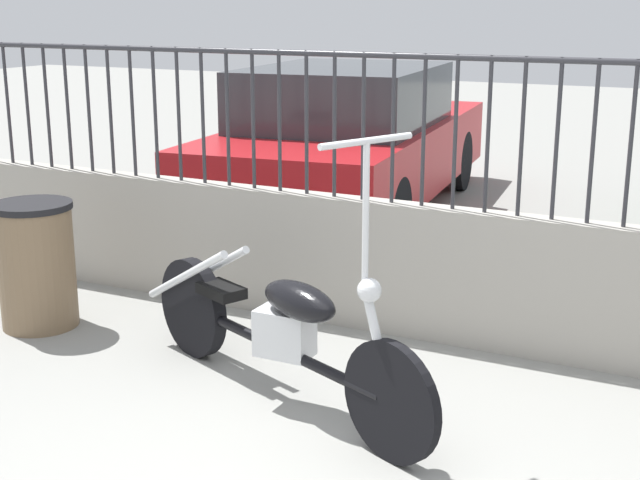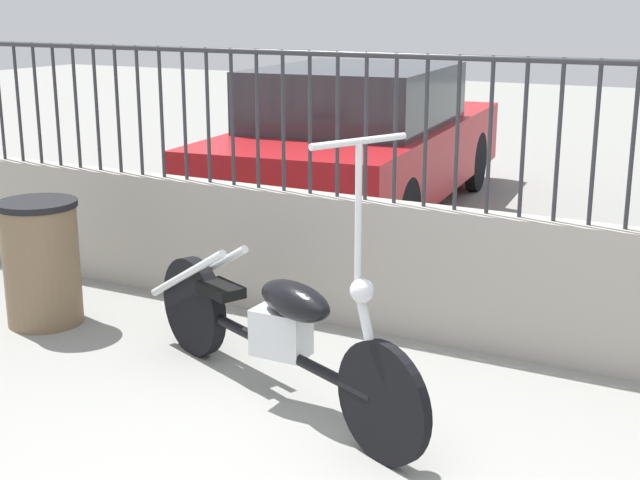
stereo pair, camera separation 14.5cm
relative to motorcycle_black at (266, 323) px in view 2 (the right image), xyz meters
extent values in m
cube|color=#9E998E|center=(0.77, 1.17, 0.01)|extent=(9.83, 0.18, 0.82)
cylinder|color=#2D2D33|center=(-3.09, 1.17, 0.87)|extent=(0.02, 0.02, 0.89)
cylinder|color=#2D2D33|center=(-2.89, 1.17, 0.87)|extent=(0.02, 0.02, 0.89)
cylinder|color=#2D2D33|center=(-2.70, 1.17, 0.87)|extent=(0.02, 0.02, 0.89)
cylinder|color=#2D2D33|center=(-2.51, 1.17, 0.87)|extent=(0.02, 0.02, 0.89)
cylinder|color=#2D2D33|center=(-2.32, 1.17, 0.87)|extent=(0.02, 0.02, 0.89)
cylinder|color=#2D2D33|center=(-2.12, 1.17, 0.87)|extent=(0.02, 0.02, 0.89)
cylinder|color=#2D2D33|center=(-1.93, 1.17, 0.87)|extent=(0.02, 0.02, 0.89)
cylinder|color=#2D2D33|center=(-1.74, 1.17, 0.87)|extent=(0.02, 0.02, 0.89)
cylinder|color=#2D2D33|center=(-1.55, 1.17, 0.87)|extent=(0.02, 0.02, 0.89)
cylinder|color=#2D2D33|center=(-1.35, 1.17, 0.87)|extent=(0.02, 0.02, 0.89)
cylinder|color=#2D2D33|center=(-1.16, 1.17, 0.87)|extent=(0.02, 0.02, 0.89)
cylinder|color=#2D2D33|center=(-0.97, 1.17, 0.87)|extent=(0.02, 0.02, 0.89)
cylinder|color=#2D2D33|center=(-0.78, 1.17, 0.87)|extent=(0.02, 0.02, 0.89)
cylinder|color=#2D2D33|center=(-0.58, 1.17, 0.87)|extent=(0.02, 0.02, 0.89)
cylinder|color=#2D2D33|center=(-0.39, 1.17, 0.87)|extent=(0.02, 0.02, 0.89)
cylinder|color=#2D2D33|center=(-0.20, 1.17, 0.87)|extent=(0.02, 0.02, 0.89)
cylinder|color=#2D2D33|center=(0.00, 1.17, 0.87)|extent=(0.02, 0.02, 0.89)
cylinder|color=#2D2D33|center=(0.19, 1.17, 0.87)|extent=(0.02, 0.02, 0.89)
cylinder|color=#2D2D33|center=(0.38, 1.17, 0.87)|extent=(0.02, 0.02, 0.89)
cylinder|color=#2D2D33|center=(0.57, 1.17, 0.87)|extent=(0.02, 0.02, 0.89)
cylinder|color=#2D2D33|center=(0.77, 1.17, 0.87)|extent=(0.02, 0.02, 0.89)
cylinder|color=#2D2D33|center=(0.96, 1.17, 0.87)|extent=(0.02, 0.02, 0.89)
cylinder|color=#2D2D33|center=(1.15, 1.17, 0.87)|extent=(0.02, 0.02, 0.89)
cylinder|color=#2D2D33|center=(1.34, 1.17, 0.87)|extent=(0.02, 0.02, 0.89)
cylinder|color=#2D2D33|center=(1.54, 1.17, 0.87)|extent=(0.02, 0.02, 0.89)
cylinder|color=#2D2D33|center=(0.77, 1.17, 1.30)|extent=(9.83, 0.04, 0.04)
cylinder|color=black|center=(0.82, -0.36, -0.11)|extent=(0.54, 0.27, 0.57)
cylinder|color=black|center=(-0.68, 0.29, -0.11)|extent=(0.56, 0.30, 0.58)
cylinder|color=black|center=(0.07, -0.03, -0.11)|extent=(1.40, 0.65, 0.06)
cube|color=silver|center=(0.12, -0.05, -0.01)|extent=(0.28, 0.18, 0.24)
ellipsoid|color=black|center=(0.23, -0.10, 0.19)|extent=(0.53, 0.38, 0.18)
cube|color=black|center=(-0.40, 0.17, 0.07)|extent=(0.32, 0.26, 0.06)
cylinder|color=silver|center=(0.74, -0.32, 0.14)|extent=(0.22, 0.13, 0.51)
sphere|color=silver|center=(0.68, -0.30, 0.37)|extent=(0.11, 0.11, 0.11)
cylinder|color=silver|center=(0.66, -0.28, 0.71)|extent=(0.03, 0.03, 0.64)
cylinder|color=silver|center=(0.66, -0.28, 1.03)|extent=(0.23, 0.49, 0.03)
cylinder|color=silver|center=(-0.66, 0.21, 0.11)|extent=(0.76, 0.36, 0.46)
cylinder|color=silver|center=(-0.60, 0.34, 0.11)|extent=(0.76, 0.36, 0.46)
cylinder|color=brown|center=(-1.82, 0.25, -0.02)|extent=(0.47, 0.47, 0.76)
cylinder|color=black|center=(-1.82, 0.25, 0.38)|extent=(0.50, 0.50, 0.04)
cylinder|color=black|center=(-2.39, 5.34, -0.08)|extent=(0.18, 0.65, 0.64)
cylinder|color=black|center=(-0.76, 5.53, -0.08)|extent=(0.18, 0.65, 0.64)
cylinder|color=black|center=(-2.07, 2.61, -0.08)|extent=(0.18, 0.65, 0.64)
cylinder|color=black|center=(-0.43, 2.81, -0.08)|extent=(0.18, 0.65, 0.64)
cube|color=#AD191E|center=(-1.41, 4.07, 0.16)|extent=(2.27, 4.60, 0.63)
cube|color=#2D3338|center=(-1.39, 3.85, 0.75)|extent=(1.82, 2.30, 0.54)
camera|label=1|loc=(2.16, -3.73, 1.60)|focal=50.00mm
camera|label=2|loc=(2.29, -3.66, 1.60)|focal=50.00mm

